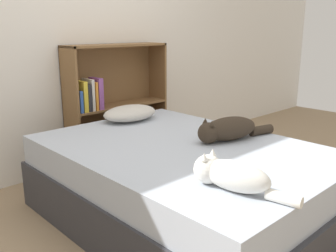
# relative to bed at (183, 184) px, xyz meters

# --- Properties ---
(ground_plane) EXTENTS (8.00, 8.00, 0.00)m
(ground_plane) POSITION_rel_bed_xyz_m (0.00, 0.00, -0.25)
(ground_plane) COLOR #997F60
(wall_back) EXTENTS (8.00, 0.06, 2.50)m
(wall_back) POSITION_rel_bed_xyz_m (0.00, 1.36, 1.00)
(wall_back) COLOR white
(wall_back) RESTS_ON ground_plane
(bed) EXTENTS (1.34, 1.88, 0.52)m
(bed) POSITION_rel_bed_xyz_m (0.00, 0.00, 0.00)
(bed) COLOR #333338
(bed) RESTS_ON ground_plane
(pillow) EXTENTS (0.46, 0.31, 0.12)m
(pillow) POSITION_rel_bed_xyz_m (0.16, 0.76, 0.32)
(pillow) COLOR beige
(pillow) RESTS_ON bed
(cat_light) EXTENTS (0.20, 0.51, 0.16)m
(cat_light) POSITION_rel_bed_xyz_m (-0.32, -0.60, 0.33)
(cat_light) COLOR white
(cat_light) RESTS_ON bed
(cat_dark) EXTENTS (0.59, 0.27, 0.16)m
(cat_dark) POSITION_rel_bed_xyz_m (0.29, -0.12, 0.34)
(cat_dark) COLOR #33281E
(cat_dark) RESTS_ON bed
(bookshelf) EXTENTS (0.98, 0.26, 1.10)m
(bookshelf) POSITION_rel_bed_xyz_m (0.32, 1.23, 0.31)
(bookshelf) COLOR brown
(bookshelf) RESTS_ON ground_plane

